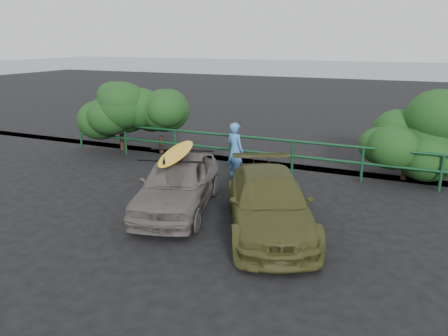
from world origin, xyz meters
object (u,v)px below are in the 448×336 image
Objects in this scene: guardrail at (261,154)px; olive_vehicle at (269,203)px; man at (235,150)px; sedan at (178,183)px; surfboard at (177,153)px.

olive_vehicle is (1.61, -4.09, 0.08)m from guardrail.
olive_vehicle is at bearing 147.94° from man.
man is at bearing 69.08° from sedan.
guardrail is at bearing 64.34° from surfboard.
surfboard is (-0.00, 0.00, 0.74)m from sedan.
olive_vehicle is at bearing -68.50° from guardrail.
olive_vehicle is 3.69m from man.
olive_vehicle is (2.31, -0.23, -0.05)m from sedan.
sedan is at bearing -100.31° from guardrail.
surfboard is (-0.28, -2.84, 0.57)m from man.
sedan is at bearing 108.84° from man.
guardrail is 3.41× the size of olive_vehicle.
surfboard is at bearing 108.84° from man.
man is 2.91m from surfboard.
guardrail is 3.69× the size of sedan.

